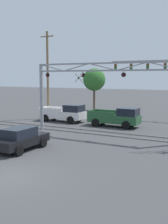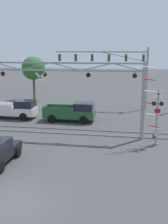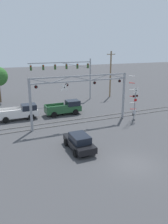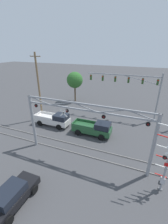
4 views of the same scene
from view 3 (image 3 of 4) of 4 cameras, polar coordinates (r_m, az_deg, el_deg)
The scene contains 10 objects.
ground_plane at distance 19.83m, azimuth 12.68°, elevation -13.20°, with size 200.00×200.00×0.00m, color #424244.
rail_track_near at distance 29.11m, azimuth -0.94°, elevation -2.78°, with size 80.00×0.08×0.10m, color gray.
rail_track_far at distance 30.36m, azimuth -1.99°, elevation -1.95°, with size 80.00×0.08×0.10m, color gray.
crossing_gantry at distance 27.75m, azimuth -0.77°, elevation 5.00°, with size 13.15×0.32×6.34m.
crossing_signal_mast at distance 30.73m, azimuth 13.00°, elevation 2.13°, with size 1.70×0.35×6.16m.
traffic_signal_span at distance 40.45m, azimuth -2.86°, elevation 10.69°, with size 11.67×0.39×7.67m.
pickup_truck_lead at distance 32.75m, azimuth -5.02°, elevation 1.12°, with size 5.31×2.15×2.01m.
pickup_truck_following at distance 31.64m, azimuth -16.42°, elevation -0.07°, with size 5.44×2.15×2.01m.
sedan_waiting at distance 21.53m, azimuth -1.23°, elevation -7.79°, with size 2.10×4.37×1.61m.
utility_pole_right at distance 44.08m, azimuth 6.93°, elevation 9.88°, with size 1.80×0.28×8.95m.
Camera 3 is at (-10.63, -13.61, 9.74)m, focal length 35.00 mm.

